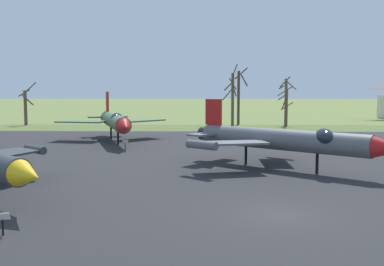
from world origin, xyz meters
The scene contains 12 objects.
ground_plane centered at (0.00, 0.00, 0.00)m, with size 600.00×600.00×0.00m, color olive.
asphalt_apron centered at (0.00, 15.23, 0.03)m, with size 108.36×50.77×0.05m, color #28282B.
grass_verge_strip centered at (0.00, 46.62, 0.03)m, with size 168.36×12.00×0.06m, color #566734.
jet_fighter_front_left centered at (2.31, 11.57, 2.17)m, with size 13.78×12.74×4.92m.
info_placard_front_right centered at (-11.00, -3.18, 0.60)m, with size 0.57×0.35×0.95m.
jet_fighter_rear_center centered at (-13.08, 28.22, 2.33)m, with size 11.88×16.01×5.47m.
info_placard_rear_center centered at (-10.55, 20.50, 0.68)m, with size 0.59×0.39×1.06m.
bare_tree_far_left centered at (-31.96, 50.85, 3.19)m, with size 2.87×2.97×7.00m.
bare_tree_left_of_center centered at (1.01, 50.47, 4.41)m, with size 2.26×2.29×8.33m.
bare_tree_center centered at (2.20, 52.72, 5.01)m, with size 2.65×3.10×9.90m.
bare_tree_right_of_center centered at (9.35, 49.76, 3.04)m, with size 2.38×1.47×5.76m.
bare_tree_far_right centered at (9.76, 52.44, 4.21)m, with size 2.77×2.86×7.91m.
Camera 1 is at (-3.30, -19.48, 5.55)m, focal length 41.53 mm.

